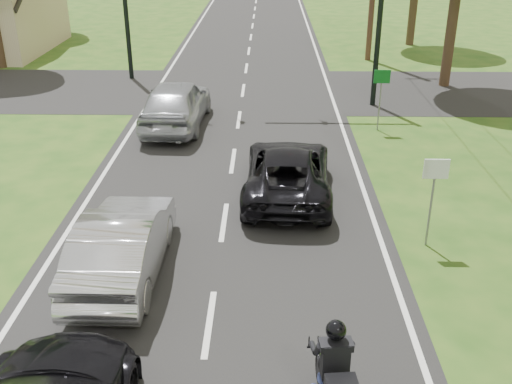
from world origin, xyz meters
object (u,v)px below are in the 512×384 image
at_px(dark_suv, 288,171).
at_px(silver_sedan, 123,243).
at_px(sign_white, 434,182).
at_px(silver_suv, 176,103).
at_px(sign_green, 381,85).

relative_size(dark_suv, silver_sedan, 1.09).
bearing_deg(sign_white, silver_sedan, -168.70).
xyz_separation_m(dark_suv, silver_suv, (-3.76, 5.61, 0.17)).
relative_size(dark_suv, silver_suv, 0.97).
distance_m(silver_sedan, sign_white, 6.80).
xyz_separation_m(silver_suv, sign_green, (7.06, -0.28, 0.75)).
distance_m(silver_sedan, silver_suv, 9.61).
distance_m(silver_sedan, sign_green, 11.58).
height_order(silver_suv, sign_white, sign_white).
distance_m(silver_suv, sign_white, 10.78).
height_order(silver_sedan, sign_white, sign_white).
height_order(dark_suv, sign_green, sign_green).
xyz_separation_m(silver_suv, sign_white, (6.86, -8.28, 0.75)).
bearing_deg(dark_suv, silver_sedan, 51.31).
xyz_separation_m(sign_white, sign_green, (0.20, 8.00, 0.00)).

